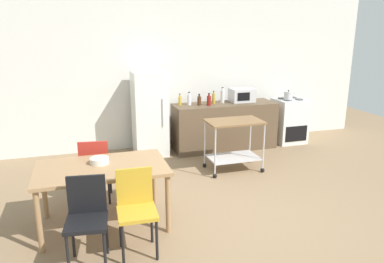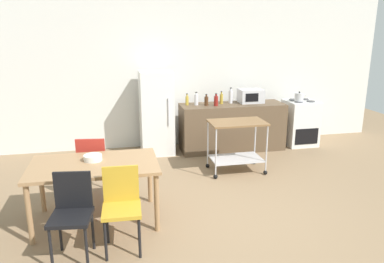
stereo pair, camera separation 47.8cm
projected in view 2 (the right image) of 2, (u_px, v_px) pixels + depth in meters
name	position (u px, v px, depth m)	size (l,w,h in m)	color
ground_plane	(227.00, 216.00, 4.71)	(12.00, 12.00, 0.00)	#8C7051
back_wall	(180.00, 73.00, 7.34)	(8.40, 0.12, 2.90)	silver
kitchen_counter	(232.00, 127.00, 7.22)	(2.00, 0.64, 0.90)	brown
dining_table	(94.00, 170.00, 4.43)	(1.50, 0.90, 0.75)	#A37A51
chair_black	(72.00, 210.00, 3.77)	(0.45, 0.45, 0.89)	black
chair_red	(93.00, 163.00, 5.10)	(0.45, 0.45, 0.89)	#B72D23
chair_mustard	(122.00, 203.00, 3.92)	(0.42, 0.42, 0.89)	gold
stove_oven	(300.00, 123.00, 7.53)	(0.60, 0.61, 0.92)	white
refrigerator	(157.00, 113.00, 6.93)	(0.60, 0.63, 1.55)	white
kitchen_cart	(237.00, 138.00, 6.05)	(0.91, 0.57, 0.85)	brown
bottle_vinegar	(187.00, 100.00, 6.99)	(0.06, 0.06, 0.22)	gold
bottle_sesame_oil	(196.00, 99.00, 6.98)	(0.08, 0.08, 0.25)	silver
bottle_olive_oil	(206.00, 101.00, 6.96)	(0.07, 0.07, 0.21)	#4C2D19
bottle_soy_sauce	(216.00, 101.00, 6.92)	(0.08, 0.08, 0.23)	maroon
bottle_hot_sauce	(221.00, 99.00, 7.09)	(0.06, 0.06, 0.24)	gold
bottle_wine	(231.00, 97.00, 7.15)	(0.08, 0.08, 0.30)	silver
microwave	(251.00, 96.00, 7.22)	(0.46, 0.35, 0.26)	silver
fruit_bowl	(93.00, 158.00, 4.50)	(0.22, 0.22, 0.07)	white
kettle	(299.00, 97.00, 7.27)	(0.24, 0.17, 0.19)	silver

